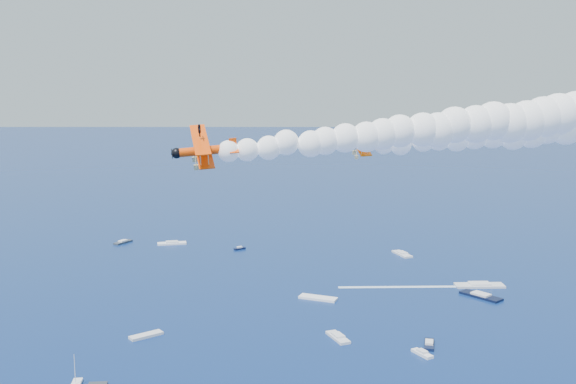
% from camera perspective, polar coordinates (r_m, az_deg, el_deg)
% --- Properties ---
extents(biplane_lead, '(9.18, 10.38, 6.67)m').
position_cam_1_polar(biplane_lead, '(95.17, 6.36, 3.94)').
color(biplane_lead, '#FF6805').
extents(biplane_trail, '(12.49, 13.68, 9.07)m').
position_cam_1_polar(biplane_trail, '(87.23, -6.94, 3.49)').
color(biplane_trail, '#FF4605').
extents(smoke_trail_trail, '(66.41, 57.20, 11.63)m').
position_cam_1_polar(smoke_trail_trail, '(94.61, 12.57, 5.25)').
color(smoke_trail_trail, white).
extents(spectator_boats, '(218.43, 169.82, 0.70)m').
position_cam_1_polar(spectator_boats, '(194.45, 6.67, -10.34)').
color(spectator_boats, silver).
rests_on(spectator_boats, ground).
extents(boat_wakes, '(98.47, 85.79, 0.04)m').
position_cam_1_polar(boat_wakes, '(192.00, 18.44, -11.13)').
color(boat_wakes, white).
rests_on(boat_wakes, ground).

